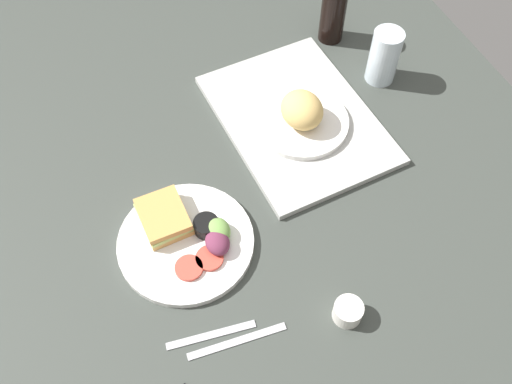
{
  "coord_description": "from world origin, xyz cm",
  "views": [
    {
      "loc": [
        62.05,
        -22.5,
        102.43
      ],
      "look_at": [
        2.0,
        3.0,
        4.0
      ],
      "focal_mm": 39.64,
      "sensor_mm": 36.0,
      "label": 1
    }
  ],
  "objects_px": {
    "soda_bottle": "(334,9)",
    "knife": "(237,341)",
    "serving_tray": "(297,119)",
    "bread_plate_near": "(302,115)",
    "plate_with_salad": "(186,237)",
    "fork": "(211,335)",
    "drinking_glass": "(384,56)",
    "espresso_cup": "(348,311)"
  },
  "relations": [
    {
      "from": "serving_tray",
      "to": "plate_with_salad",
      "type": "relative_size",
      "value": 1.61
    },
    {
      "from": "serving_tray",
      "to": "soda_bottle",
      "type": "bearing_deg",
      "value": 138.14
    },
    {
      "from": "soda_bottle",
      "to": "fork",
      "type": "relative_size",
      "value": 1.06
    },
    {
      "from": "bread_plate_near",
      "to": "espresso_cup",
      "type": "relative_size",
      "value": 3.91
    },
    {
      "from": "plate_with_salad",
      "to": "knife",
      "type": "bearing_deg",
      "value": 3.83
    },
    {
      "from": "fork",
      "to": "knife",
      "type": "relative_size",
      "value": 0.89
    },
    {
      "from": "espresso_cup",
      "to": "plate_with_salad",
      "type": "bearing_deg",
      "value": -140.14
    },
    {
      "from": "drinking_glass",
      "to": "knife",
      "type": "xyz_separation_m",
      "value": [
        0.49,
        -0.58,
        -0.07
      ]
    },
    {
      "from": "bread_plate_near",
      "to": "plate_with_salad",
      "type": "distance_m",
      "value": 0.39
    },
    {
      "from": "bread_plate_near",
      "to": "fork",
      "type": "relative_size",
      "value": 1.29
    },
    {
      "from": "plate_with_salad",
      "to": "espresso_cup",
      "type": "distance_m",
      "value": 0.35
    },
    {
      "from": "drinking_glass",
      "to": "knife",
      "type": "bearing_deg",
      "value": -49.89
    },
    {
      "from": "plate_with_salad",
      "to": "drinking_glass",
      "type": "height_order",
      "value": "drinking_glass"
    },
    {
      "from": "espresso_cup",
      "to": "fork",
      "type": "bearing_deg",
      "value": -104.4
    },
    {
      "from": "serving_tray",
      "to": "plate_with_salad",
      "type": "bearing_deg",
      "value": -59.47
    },
    {
      "from": "plate_with_salad",
      "to": "fork",
      "type": "height_order",
      "value": "plate_with_salad"
    },
    {
      "from": "fork",
      "to": "drinking_glass",
      "type": "bearing_deg",
      "value": 44.07
    },
    {
      "from": "soda_bottle",
      "to": "fork",
      "type": "bearing_deg",
      "value": -41.97
    },
    {
      "from": "plate_with_salad",
      "to": "espresso_cup",
      "type": "relative_size",
      "value": 4.98
    },
    {
      "from": "bread_plate_near",
      "to": "drinking_glass",
      "type": "relative_size",
      "value": 1.56
    },
    {
      "from": "bread_plate_near",
      "to": "soda_bottle",
      "type": "height_order",
      "value": "soda_bottle"
    },
    {
      "from": "fork",
      "to": "knife",
      "type": "height_order",
      "value": "same"
    },
    {
      "from": "serving_tray",
      "to": "bread_plate_near",
      "type": "height_order",
      "value": "bread_plate_near"
    },
    {
      "from": "bread_plate_near",
      "to": "knife",
      "type": "height_order",
      "value": "bread_plate_near"
    },
    {
      "from": "serving_tray",
      "to": "espresso_cup",
      "type": "distance_m",
      "value": 0.49
    },
    {
      "from": "fork",
      "to": "knife",
      "type": "xyz_separation_m",
      "value": [
        0.03,
        0.04,
        0.0
      ]
    },
    {
      "from": "knife",
      "to": "drinking_glass",
      "type": "bearing_deg",
      "value": 44.75
    },
    {
      "from": "plate_with_salad",
      "to": "serving_tray",
      "type": "bearing_deg",
      "value": 120.53
    },
    {
      "from": "bread_plate_near",
      "to": "fork",
      "type": "xyz_separation_m",
      "value": [
        0.39,
        -0.37,
        -0.04
      ]
    },
    {
      "from": "soda_bottle",
      "to": "knife",
      "type": "relative_size",
      "value": 0.95
    },
    {
      "from": "serving_tray",
      "to": "soda_bottle",
      "type": "relative_size",
      "value": 2.49
    },
    {
      "from": "soda_bottle",
      "to": "fork",
      "type": "distance_m",
      "value": 0.87
    },
    {
      "from": "drinking_glass",
      "to": "espresso_cup",
      "type": "bearing_deg",
      "value": -35.33
    },
    {
      "from": "drinking_glass",
      "to": "fork",
      "type": "height_order",
      "value": "drinking_glass"
    },
    {
      "from": "plate_with_salad",
      "to": "soda_bottle",
      "type": "height_order",
      "value": "soda_bottle"
    },
    {
      "from": "plate_with_salad",
      "to": "bread_plate_near",
      "type": "bearing_deg",
      "value": 117.61
    },
    {
      "from": "bread_plate_near",
      "to": "serving_tray",
      "type": "bearing_deg",
      "value": 176.0
    },
    {
      "from": "serving_tray",
      "to": "soda_bottle",
      "type": "xyz_separation_m",
      "value": [
        -0.23,
        0.21,
        0.08
      ]
    },
    {
      "from": "serving_tray",
      "to": "bread_plate_near",
      "type": "distance_m",
      "value": 0.05
    },
    {
      "from": "serving_tray",
      "to": "fork",
      "type": "bearing_deg",
      "value": -42.03
    },
    {
      "from": "bread_plate_near",
      "to": "plate_with_salad",
      "type": "height_order",
      "value": "bread_plate_near"
    },
    {
      "from": "plate_with_salad",
      "to": "espresso_cup",
      "type": "height_order",
      "value": "plate_with_salad"
    }
  ]
}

